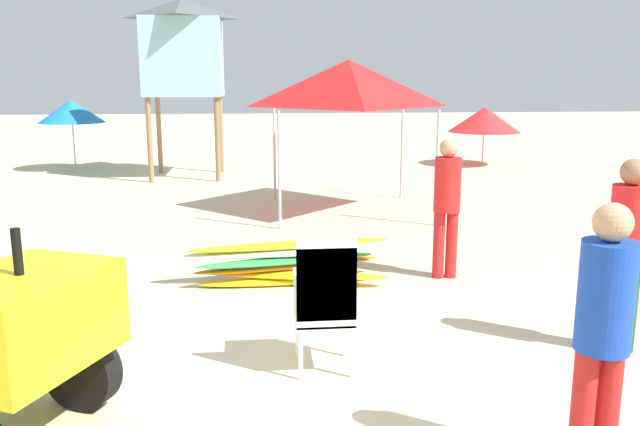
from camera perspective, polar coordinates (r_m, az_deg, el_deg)
The scene contains 10 objects.
ground at distance 5.47m, azimuth -0.32°, elevation -14.35°, with size 80.00×80.00×0.00m, color beige.
stacked_plastic_chairs at distance 5.31m, azimuth 0.44°, elevation -7.05°, with size 0.48×0.48×1.20m.
surfboard_pile at distance 7.77m, azimuth -2.96°, elevation -4.39°, with size 2.68×0.86×0.48m.
lifeguard_near_left at distance 4.20m, azimuth 23.68°, elevation -8.99°, with size 0.32×0.32×1.72m.
lifeguard_near_center at distance 7.93m, azimuth 11.13°, elevation 1.24°, with size 0.32×0.32×1.71m.
lifeguard_near_right at distance 6.23m, azimuth 25.43°, elevation -2.39°, with size 0.32×0.32×1.74m.
popup_canopy at distance 11.69m, azimuth 2.53°, elevation 11.34°, with size 2.63×2.63×2.73m.
lifeguard_tower at distance 16.23m, azimuth -11.95°, elevation 14.05°, with size 1.98×1.98×4.23m.
beach_umbrella_mid at distance 18.70m, azimuth 14.28°, elevation 7.99°, with size 1.98×1.98×1.62m.
beach_umbrella_far at distance 18.29m, azimuth -21.06°, elevation 8.37°, with size 1.70×1.70×1.85m.
Camera 1 is at (-0.46, -4.89, 2.42)m, focal length 36.31 mm.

